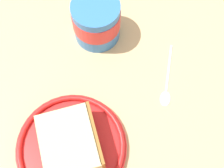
# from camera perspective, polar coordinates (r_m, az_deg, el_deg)

# --- Properties ---
(ground_plane) EXTENTS (1.51, 1.51, 0.04)m
(ground_plane) POSITION_cam_1_polar(r_m,az_deg,el_deg) (0.55, -1.30, -7.30)
(ground_plane) COLOR tan
(small_plate) EXTENTS (0.19, 0.19, 0.02)m
(small_plate) POSITION_cam_1_polar(r_m,az_deg,el_deg) (0.51, -7.82, -11.88)
(small_plate) COLOR red
(small_plate) RESTS_ON ground_plane
(cake_slice) EXTENTS (0.13, 0.13, 0.05)m
(cake_slice) POSITION_cam_1_polar(r_m,az_deg,el_deg) (0.49, -7.94, -11.15)
(cake_slice) COLOR #9E662D
(cake_slice) RESTS_ON small_plate
(tea_mug) EXTENTS (0.10, 0.10, 0.09)m
(tea_mug) POSITION_cam_1_polar(r_m,az_deg,el_deg) (0.57, -3.06, 12.27)
(tea_mug) COLOR #3372BF
(tea_mug) RESTS_ON ground_plane
(teaspoon) EXTENTS (0.13, 0.03, 0.01)m
(teaspoon) POSITION_cam_1_polar(r_m,az_deg,el_deg) (0.56, 10.51, -0.61)
(teaspoon) COLOR silver
(teaspoon) RESTS_ON ground_plane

